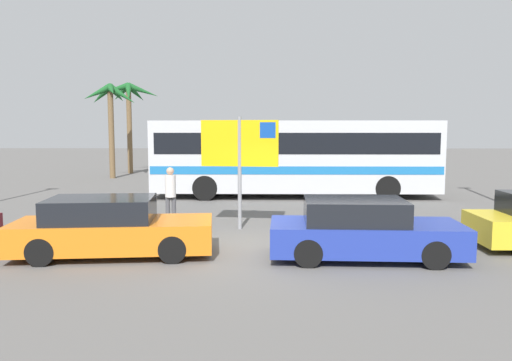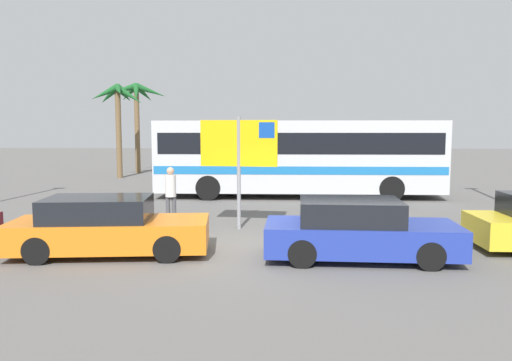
{
  "view_description": "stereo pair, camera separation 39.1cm",
  "coord_description": "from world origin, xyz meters",
  "px_view_note": "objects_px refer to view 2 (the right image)",
  "views": [
    {
      "loc": [
        0.05,
        -11.53,
        2.87
      ],
      "look_at": [
        -0.19,
        3.38,
        1.3
      ],
      "focal_mm": 34.83,
      "sensor_mm": 36.0,
      "label": 1
    },
    {
      "loc": [
        0.44,
        -11.51,
        2.87
      ],
      "look_at": [
        -0.19,
        3.38,
        1.3
      ],
      "focal_mm": 34.83,
      "sensor_mm": 36.0,
      "label": 2
    }
  ],
  "objects_px": {
    "bus_front_coach": "(298,154)",
    "car_orange": "(107,227)",
    "pedestrian_near_sign": "(171,191)",
    "ferry_sign": "(240,148)",
    "car_blue": "(358,231)"
  },
  "relations": [
    {
      "from": "bus_front_coach",
      "to": "car_orange",
      "type": "relative_size",
      "value": 2.57
    },
    {
      "from": "bus_front_coach",
      "to": "ferry_sign",
      "type": "bearing_deg",
      "value": -105.54
    },
    {
      "from": "ferry_sign",
      "to": "car_blue",
      "type": "bearing_deg",
      "value": -41.81
    },
    {
      "from": "car_orange",
      "to": "pedestrian_near_sign",
      "type": "distance_m",
      "value": 3.76
    },
    {
      "from": "ferry_sign",
      "to": "bus_front_coach",
      "type": "bearing_deg",
      "value": 81.16
    },
    {
      "from": "car_blue",
      "to": "car_orange",
      "type": "xyz_separation_m",
      "value": [
        -5.63,
        0.15,
        0.0
      ]
    },
    {
      "from": "bus_front_coach",
      "to": "ferry_sign",
      "type": "distance_m",
      "value": 7.18
    },
    {
      "from": "bus_front_coach",
      "to": "pedestrian_near_sign",
      "type": "xyz_separation_m",
      "value": [
        -4.06,
        -6.24,
        -0.77
      ]
    },
    {
      "from": "pedestrian_near_sign",
      "to": "ferry_sign",
      "type": "bearing_deg",
      "value": -114.09
    },
    {
      "from": "bus_front_coach",
      "to": "car_orange",
      "type": "distance_m",
      "value": 11.05
    },
    {
      "from": "car_orange",
      "to": "ferry_sign",
      "type": "bearing_deg",
      "value": 41.32
    },
    {
      "from": "pedestrian_near_sign",
      "to": "car_orange",
      "type": "bearing_deg",
      "value": 162.43
    },
    {
      "from": "bus_front_coach",
      "to": "car_orange",
      "type": "bearing_deg",
      "value": -115.52
    },
    {
      "from": "car_blue",
      "to": "car_orange",
      "type": "bearing_deg",
      "value": -179.37
    },
    {
      "from": "car_blue",
      "to": "car_orange",
      "type": "distance_m",
      "value": 5.63
    }
  ]
}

